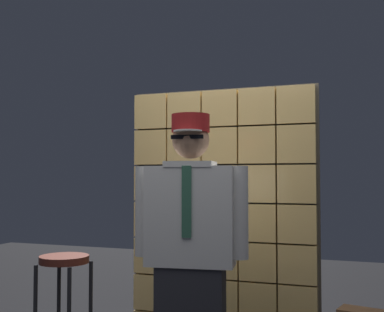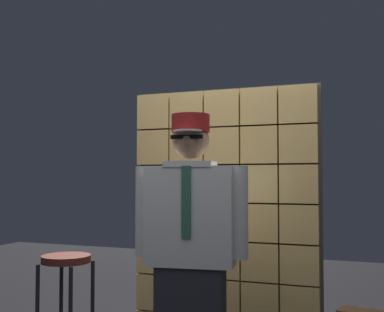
{
  "view_description": "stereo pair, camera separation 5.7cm",
  "coord_description": "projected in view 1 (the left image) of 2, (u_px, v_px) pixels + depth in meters",
  "views": [
    {
      "loc": [
        1.07,
        -2.41,
        1.37
      ],
      "look_at": [
        0.08,
        0.36,
        1.5
      ],
      "focal_mm": 45.42,
      "sensor_mm": 36.0,
      "label": 1
    },
    {
      "loc": [
        1.12,
        -2.39,
        1.37
      ],
      "look_at": [
        0.08,
        0.36,
        1.5
      ],
      "focal_mm": 45.42,
      "sensor_mm": 36.0,
      "label": 2
    }
  ],
  "objects": [
    {
      "name": "glass_block_wall",
      "position": [
        221.0,
        221.0,
        3.79
      ],
      "size": [
        1.5,
        0.1,
        2.09
      ],
      "color": "#F2C672",
      "rests_on": "ground"
    },
    {
      "name": "bar_stool",
      "position": [
        64.0,
        287.0,
        3.35
      ],
      "size": [
        0.34,
        0.34,
        0.83
      ],
      "color": "#592319",
      "rests_on": "ground"
    },
    {
      "name": "standing_person",
      "position": [
        191.0,
        253.0,
        2.91
      ],
      "size": [
        0.7,
        0.33,
        1.75
      ],
      "rotation": [
        0.0,
        0.0,
        0.15
      ],
      "color": "#28282D",
      "rests_on": "ground"
    }
  ]
}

